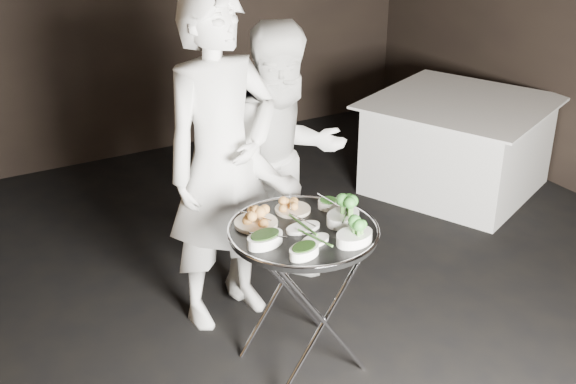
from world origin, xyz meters
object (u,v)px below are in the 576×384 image
serving_tray (303,231)px  waiter_left (222,164)px  waiter_right (285,162)px  dining_table (458,145)px  tray_stand (303,292)px

serving_tray → waiter_left: waiter_left is taller
waiter_right → serving_tray: bearing=-114.5°
serving_tray → dining_table: (2.23, 1.31, -0.43)m
tray_stand → waiter_left: bearing=101.8°
tray_stand → waiter_right: 0.89m
dining_table → waiter_right: bearing=-163.1°
waiter_right → dining_table: (1.91, 0.58, -0.46)m
dining_table → waiter_left: bearing=-164.0°
serving_tray → waiter_right: size_ratio=0.45×
waiter_left → waiter_right: (0.45, 0.09, -0.12)m
tray_stand → waiter_right: bearing=66.8°
dining_table → serving_tray: bearing=-149.5°
serving_tray → dining_table: size_ratio=0.58×
serving_tray → waiter_left: bearing=101.8°
waiter_left → dining_table: (2.36, 0.67, -0.58)m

